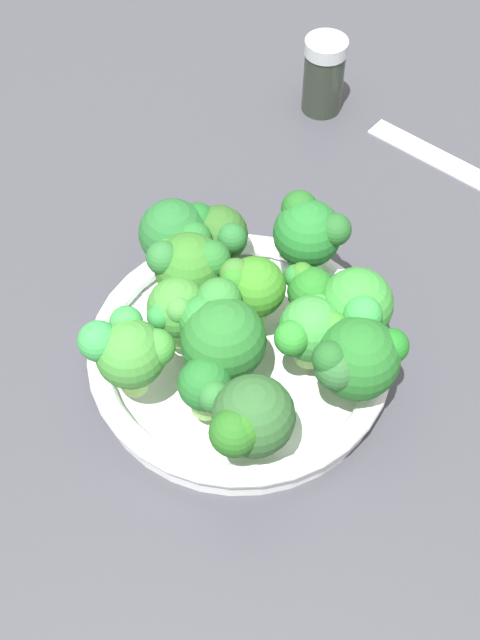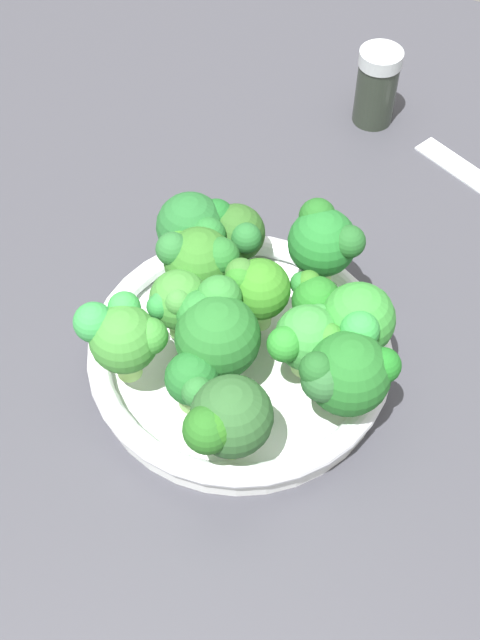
{
  "view_description": "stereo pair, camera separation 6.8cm",
  "coord_description": "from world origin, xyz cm",
  "px_view_note": "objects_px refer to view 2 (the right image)",
  "views": [
    {
      "loc": [
        -7.34,
        38.7,
        61.32
      ],
      "look_at": [
        3.46,
        -2.05,
        6.48
      ],
      "focal_mm": 48.35,
      "sensor_mm": 36.0,
      "label": 1
    },
    {
      "loc": [
        -13.77,
        36.43,
        61.32
      ],
      "look_at": [
        3.46,
        -2.05,
        6.48
      ],
      "focal_mm": 48.35,
      "sensor_mm": 36.0,
      "label": 2
    }
  ],
  "objects_px": {
    "broccoli_floret_5": "(199,260)",
    "broccoli_floret_13": "(195,227)",
    "broccoli_floret_9": "(256,288)",
    "broccoli_floret_12": "(359,321)",
    "broccoli_floret_4": "(235,234)",
    "broccoli_floret_6": "(308,338)",
    "broccoli_floret_11": "(223,419)",
    "broccoli_floret_2": "(123,335)",
    "pepper_shaker": "(377,86)",
    "broccoli_floret_0": "(193,381)",
    "broccoli_floret_3": "(344,378)",
    "bowl": "(240,354)",
    "broccoli_floret_8": "(328,242)",
    "broccoli_floret_1": "(215,330)",
    "broccoli_floret_7": "(314,299)",
    "broccoli_floret_10": "(177,302)"
  },
  "relations": [
    {
      "from": "broccoli_floret_0",
      "to": "broccoli_floret_5",
      "type": "distance_m",
      "value": 0.11
    },
    {
      "from": "broccoli_floret_9",
      "to": "broccoli_floret_13",
      "type": "distance_m",
      "value": 0.09
    },
    {
      "from": "broccoli_floret_9",
      "to": "broccoli_floret_11",
      "type": "xyz_separation_m",
      "value": [
        -0.03,
        0.12,
        0.0
      ]
    },
    {
      "from": "broccoli_floret_2",
      "to": "broccoli_floret_8",
      "type": "bearing_deg",
      "value": -125.24
    },
    {
      "from": "broccoli_floret_8",
      "to": "broccoli_floret_13",
      "type": "relative_size",
      "value": 1.08
    },
    {
      "from": "bowl",
      "to": "broccoli_floret_10",
      "type": "bearing_deg",
      "value": 13.77
    },
    {
      "from": "broccoli_floret_4",
      "to": "broccoli_floret_6",
      "type": "bearing_deg",
      "value": 140.2
    },
    {
      "from": "broccoli_floret_1",
      "to": "broccoli_floret_10",
      "type": "height_order",
      "value": "broccoli_floret_1"
    },
    {
      "from": "broccoli_floret_3",
      "to": "broccoli_floret_9",
      "type": "distance_m",
      "value": 0.11
    },
    {
      "from": "broccoli_floret_8",
      "to": "broccoli_floret_12",
      "type": "relative_size",
      "value": 1.07
    },
    {
      "from": "broccoli_floret_2",
      "to": "broccoli_floret_3",
      "type": "xyz_separation_m",
      "value": [
        -0.17,
        -0.04,
        -0.01
      ]
    },
    {
      "from": "broccoli_floret_4",
      "to": "broccoli_floret_6",
      "type": "distance_m",
      "value": 0.13
    },
    {
      "from": "broccoli_floret_12",
      "to": "broccoli_floret_3",
      "type": "bearing_deg",
      "value": 98.17
    },
    {
      "from": "broccoli_floret_5",
      "to": "broccoli_floret_11",
      "type": "xyz_separation_m",
      "value": [
        -0.08,
        0.13,
        -0.0
      ]
    },
    {
      "from": "broccoli_floret_9",
      "to": "bowl",
      "type": "bearing_deg",
      "value": 83.81
    },
    {
      "from": "broccoli_floret_11",
      "to": "broccoli_floret_13",
      "type": "bearing_deg",
      "value": -58.0
    },
    {
      "from": "broccoli_floret_0",
      "to": "broccoli_floret_3",
      "type": "bearing_deg",
      "value": -157.59
    },
    {
      "from": "broccoli_floret_9",
      "to": "pepper_shaker",
      "type": "height_order",
      "value": "broccoli_floret_9"
    },
    {
      "from": "broccoli_floret_3",
      "to": "broccoli_floret_11",
      "type": "relative_size",
      "value": 0.99
    },
    {
      "from": "broccoli_floret_8",
      "to": "broccoli_floret_9",
      "type": "bearing_deg",
      "value": 61.65
    },
    {
      "from": "broccoli_floret_4",
      "to": "broccoli_floret_3",
      "type": "bearing_deg",
      "value": 142.16
    },
    {
      "from": "broccoli_floret_2",
      "to": "pepper_shaker",
      "type": "height_order",
      "value": "broccoli_floret_2"
    },
    {
      "from": "broccoli_floret_8",
      "to": "broccoli_floret_13",
      "type": "height_order",
      "value": "broccoli_floret_8"
    },
    {
      "from": "broccoli_floret_5",
      "to": "broccoli_floret_13",
      "type": "height_order",
      "value": "broccoli_floret_5"
    },
    {
      "from": "broccoli_floret_9",
      "to": "broccoli_floret_12",
      "type": "relative_size",
      "value": 0.95
    },
    {
      "from": "broccoli_floret_1",
      "to": "broccoli_floret_10",
      "type": "xyz_separation_m",
      "value": [
        0.04,
        -0.01,
        -0.0
      ]
    },
    {
      "from": "broccoli_floret_1",
      "to": "broccoli_floret_7",
      "type": "height_order",
      "value": "broccoli_floret_1"
    },
    {
      "from": "broccoli_floret_2",
      "to": "broccoli_floret_10",
      "type": "height_order",
      "value": "broccoli_floret_2"
    },
    {
      "from": "broccoli_floret_3",
      "to": "broccoli_floret_4",
      "type": "bearing_deg",
      "value": -37.84
    },
    {
      "from": "broccoli_floret_9",
      "to": "broccoli_floret_8",
      "type": "bearing_deg",
      "value": -118.35
    },
    {
      "from": "bowl",
      "to": "broccoli_floret_9",
      "type": "xyz_separation_m",
      "value": [
        -0.0,
        -0.03,
        0.06
      ]
    },
    {
      "from": "broccoli_floret_5",
      "to": "broccoli_floret_10",
      "type": "bearing_deg",
      "value": 92.55
    },
    {
      "from": "broccoli_floret_5",
      "to": "broccoli_floret_7",
      "type": "xyz_separation_m",
      "value": [
        -0.1,
        -0.01,
        -0.01
      ]
    },
    {
      "from": "bowl",
      "to": "broccoli_floret_5",
      "type": "xyz_separation_m",
      "value": [
        0.05,
        -0.03,
        0.06
      ]
    },
    {
      "from": "broccoli_floret_0",
      "to": "broccoli_floret_11",
      "type": "height_order",
      "value": "broccoli_floret_11"
    },
    {
      "from": "broccoli_floret_7",
      "to": "broccoli_floret_9",
      "type": "distance_m",
      "value": 0.05
    },
    {
      "from": "broccoli_floret_3",
      "to": "broccoli_floret_7",
      "type": "height_order",
      "value": "broccoli_floret_3"
    },
    {
      "from": "broccoli_floret_4",
      "to": "broccoli_floret_10",
      "type": "distance_m",
      "value": 0.09
    },
    {
      "from": "broccoli_floret_11",
      "to": "pepper_shaker",
      "type": "distance_m",
      "value": 0.46
    },
    {
      "from": "broccoli_floret_7",
      "to": "pepper_shaker",
      "type": "distance_m",
      "value": 0.32
    },
    {
      "from": "broccoli_floret_1",
      "to": "broccoli_floret_4",
      "type": "xyz_separation_m",
      "value": [
        0.03,
        -0.11,
        -0.01
      ]
    },
    {
      "from": "broccoli_floret_5",
      "to": "broccoli_floret_9",
      "type": "distance_m",
      "value": 0.05
    },
    {
      "from": "bowl",
      "to": "broccoli_floret_4",
      "type": "relative_size",
      "value": 4.33
    },
    {
      "from": "broccoli_floret_11",
      "to": "broccoli_floret_8",
      "type": "bearing_deg",
      "value": -92.68
    },
    {
      "from": "broccoli_floret_0",
      "to": "broccoli_floret_4",
      "type": "relative_size",
      "value": 0.93
    },
    {
      "from": "bowl",
      "to": "pepper_shaker",
      "type": "distance_m",
      "value": 0.36
    },
    {
      "from": "broccoli_floret_0",
      "to": "broccoli_floret_9",
      "type": "relative_size",
      "value": 0.81
    },
    {
      "from": "broccoli_floret_0",
      "to": "broccoli_floret_11",
      "type": "xyz_separation_m",
      "value": [
        -0.04,
        0.03,
        0.01
      ]
    },
    {
      "from": "broccoli_floret_13",
      "to": "broccoli_floret_3",
      "type": "bearing_deg",
      "value": 151.03
    },
    {
      "from": "broccoli_floret_12",
      "to": "pepper_shaker",
      "type": "xyz_separation_m",
      "value": [
        0.09,
        -0.33,
        -0.03
      ]
    }
  ]
}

